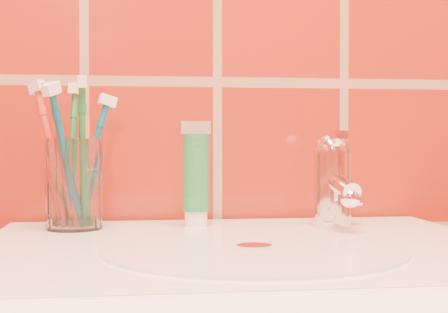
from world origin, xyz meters
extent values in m
cylinder|color=silver|center=(0.00, 0.91, 0.85)|extent=(0.30, 0.30, 0.00)
cylinder|color=white|center=(0.00, 0.91, 0.85)|extent=(0.04, 0.04, 0.00)
cylinder|color=white|center=(-0.19, 1.10, 0.91)|extent=(0.09, 0.09, 0.11)
cylinder|color=white|center=(-0.04, 1.12, 0.86)|extent=(0.03, 0.03, 0.02)
cylinder|color=#196D34|center=(-0.04, 1.12, 0.92)|extent=(0.03, 0.03, 0.10)
cube|color=beige|center=(-0.04, 1.12, 0.98)|extent=(0.04, 0.00, 0.02)
cylinder|color=white|center=(0.14, 1.09, 0.90)|extent=(0.05, 0.05, 0.09)
sphere|color=white|center=(0.14, 1.09, 0.94)|extent=(0.05, 0.05, 0.05)
cylinder|color=white|center=(0.14, 1.06, 0.91)|extent=(0.02, 0.09, 0.03)
cube|color=white|center=(0.14, 1.08, 0.96)|extent=(0.02, 0.06, 0.01)
camera|label=1|loc=(-0.12, 0.25, 0.96)|focal=55.00mm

